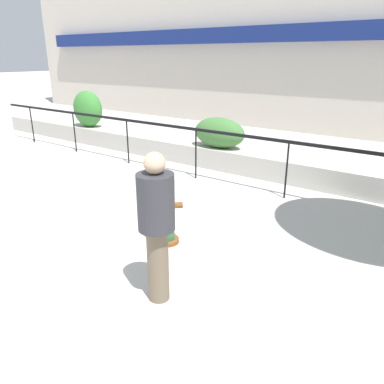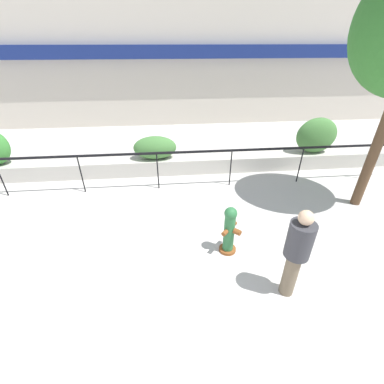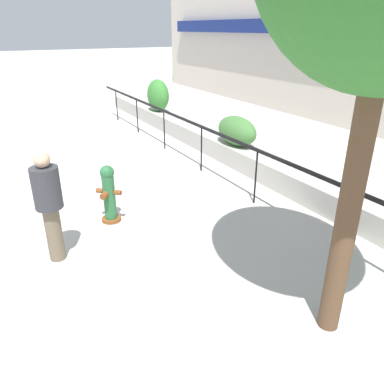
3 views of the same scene
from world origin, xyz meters
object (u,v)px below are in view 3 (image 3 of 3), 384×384
at_px(hedge_bush_1, 237,131).
at_px(pedestrian, 49,201).
at_px(hedge_bush_0, 158,95).
at_px(fire_hydrant, 109,193).

xyz_separation_m(hedge_bush_1, pedestrian, (2.36, -5.01, 0.12)).
bearing_deg(pedestrian, hedge_bush_1, 115.27).
distance_m(hedge_bush_0, hedge_bush_1, 4.91).
bearing_deg(pedestrian, fire_hydrant, 125.78).
distance_m(hedge_bush_0, pedestrian, 8.82).
xyz_separation_m(hedge_bush_0, hedge_bush_1, (4.90, 0.00, -0.19)).
bearing_deg(pedestrian, hedge_bush_0, 145.43).
xyz_separation_m(hedge_bush_0, pedestrian, (7.27, -5.01, -0.07)).
xyz_separation_m(hedge_bush_0, fire_hydrant, (6.47, -3.90, -0.51)).
relative_size(hedge_bush_1, fire_hydrant, 1.26).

